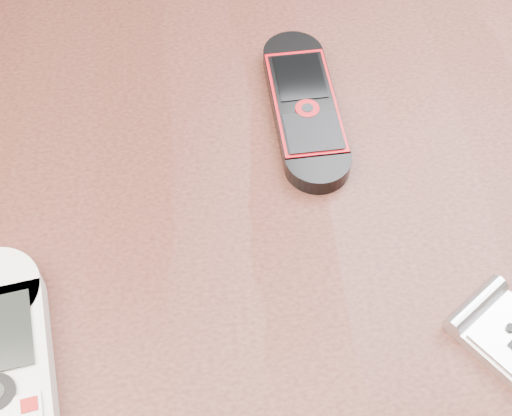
# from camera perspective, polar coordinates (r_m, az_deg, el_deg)

# --- Properties ---
(table) EXTENTS (1.20, 0.80, 0.75)m
(table) POSITION_cam_1_polar(r_m,az_deg,el_deg) (0.57, -0.50, -6.69)
(table) COLOR black
(table) RESTS_ON ground
(nokia_white) EXTENTS (0.09, 0.19, 0.02)m
(nokia_white) POSITION_cam_1_polar(r_m,az_deg,el_deg) (0.44, -19.80, -13.34)
(nokia_white) COLOR silver
(nokia_white) RESTS_ON table
(nokia_black_red) EXTENTS (0.05, 0.15, 0.02)m
(nokia_black_red) POSITION_cam_1_polar(r_m,az_deg,el_deg) (0.53, 3.91, 8.12)
(nokia_black_red) COLOR black
(nokia_black_red) RESTS_ON table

